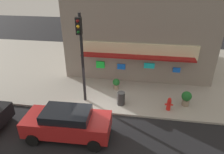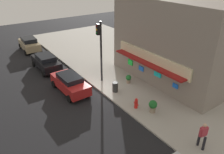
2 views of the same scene
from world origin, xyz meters
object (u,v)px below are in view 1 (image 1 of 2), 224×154
at_px(trash_can, 121,98).
at_px(potted_plant_by_doorway, 186,98).
at_px(traffic_light, 81,49).
at_px(potted_plant_by_window, 116,83).
at_px(fire_hydrant, 169,104).
at_px(parked_car_red, 67,123).

xyz_separation_m(trash_can, potted_plant_by_doorway, (4.11, 0.53, 0.12)).
bearing_deg(traffic_light, potted_plant_by_window, 45.35).
relative_size(trash_can, potted_plant_by_doorway, 0.88).
xyz_separation_m(fire_hydrant, parked_car_red, (-5.42, -2.99, 0.30)).
bearing_deg(trash_can, fire_hydrant, -2.60).
relative_size(potted_plant_by_doorway, parked_car_red, 0.22).
height_order(potted_plant_by_window, parked_car_red, parked_car_red).
bearing_deg(trash_can, parked_car_red, -127.88).
distance_m(potted_plant_by_doorway, parked_car_red, 7.49).
bearing_deg(potted_plant_by_window, trash_can, -73.39).
bearing_deg(fire_hydrant, potted_plant_by_doorway, 30.62).
height_order(fire_hydrant, parked_car_red, parked_car_red).
xyz_separation_m(traffic_light, potted_plant_by_doorway, (6.55, 0.47, -3.05)).
xyz_separation_m(fire_hydrant, trash_can, (-2.99, 0.14, 0.02)).
height_order(potted_plant_by_doorway, potted_plant_by_window, potted_plant_by_doorway).
height_order(fire_hydrant, trash_can, trash_can).
distance_m(traffic_light, potted_plant_by_doorway, 7.24).
bearing_deg(trash_can, potted_plant_by_window, 106.61).
xyz_separation_m(potted_plant_by_doorway, parked_car_red, (-6.54, -3.65, 0.15)).
bearing_deg(fire_hydrant, parked_car_red, -151.13).
distance_m(fire_hydrant, potted_plant_by_doorway, 1.31).
bearing_deg(traffic_light, potted_plant_by_doorway, 4.13).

